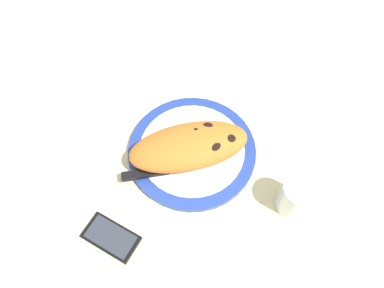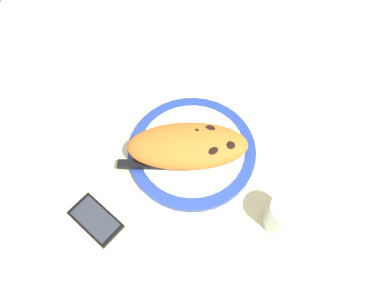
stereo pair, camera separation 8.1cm
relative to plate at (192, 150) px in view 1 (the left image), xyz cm
name	(u,v)px [view 1 (the left image)]	position (x,y,z in cm)	size (l,w,h in cm)	color
ground_plane	(192,155)	(0.00, 0.00, -2.40)	(150.00, 150.00, 3.00)	beige
plate	(192,150)	(0.00, 0.00, 0.00)	(31.13, 31.13, 1.89)	#233D99
calzone	(189,146)	(0.57, 1.44, 4.36)	(30.32, 19.52, 6.68)	orange
fork	(194,127)	(-0.10, -6.10, 1.19)	(16.92, 2.34, 0.40)	silver
knife	(159,171)	(7.23, 6.84, 1.49)	(24.81, 7.34, 1.20)	silver
smartphone	(111,237)	(16.23, 22.10, -0.34)	(13.45, 10.91, 1.16)	black
water_glass	(295,197)	(-23.06, 12.22, 3.07)	(7.29, 7.29, 9.08)	silver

